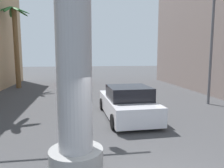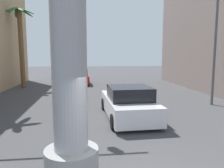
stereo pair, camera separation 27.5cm
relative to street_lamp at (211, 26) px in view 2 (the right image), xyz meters
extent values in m
plane|color=#424244|center=(-6.22, 1.54, -4.67)|extent=(93.98, 93.98, 0.00)
cylinder|color=gray|center=(-7.67, -7.03, -4.32)|extent=(1.34, 1.34, 0.70)
cylinder|color=#59595E|center=(0.31, 0.00, -0.75)|extent=(0.16, 0.16, 7.85)
cube|color=black|center=(-8.18, -3.06, 0.31)|extent=(0.24, 0.24, 0.70)
sphere|color=yellow|center=(-8.18, -3.19, 0.31)|extent=(0.14, 0.14, 0.14)
sphere|color=green|center=(-8.18, -3.19, 0.09)|extent=(0.14, 0.14, 0.14)
cylinder|color=black|center=(-6.32, -0.44, -4.35)|extent=(0.24, 0.65, 0.64)
cylinder|color=black|center=(-4.39, -0.37, -4.35)|extent=(0.24, 0.65, 0.64)
cylinder|color=black|center=(-6.20, -3.76, -4.35)|extent=(0.24, 0.65, 0.64)
cylinder|color=black|center=(-4.27, -3.69, -4.35)|extent=(0.24, 0.65, 0.64)
cube|color=silver|center=(-5.30, -2.07, -4.11)|extent=(2.20, 4.82, 0.80)
cube|color=black|center=(-5.28, -2.42, -3.41)|extent=(1.94, 2.06, 0.60)
cylinder|color=black|center=(-9.02, 12.43, -4.35)|extent=(0.26, 0.65, 0.64)
cylinder|color=black|center=(-7.29, 12.55, -4.35)|extent=(0.26, 0.65, 0.64)
cylinder|color=black|center=(-8.81, 9.26, -4.35)|extent=(0.26, 0.65, 0.64)
cylinder|color=black|center=(-7.07, 9.38, -4.35)|extent=(0.26, 0.65, 0.64)
cube|color=red|center=(-8.05, 10.90, -4.11)|extent=(2.14, 4.66, 0.80)
cube|color=black|center=(-8.05, 10.90, -3.41)|extent=(1.85, 2.61, 0.60)
cylinder|color=brown|center=(-13.18, 8.98, -1.10)|extent=(0.56, 0.79, 7.17)
ellipsoid|color=#21712D|center=(-12.58, 8.91, 2.31)|extent=(1.50, 0.37, 0.67)
ellipsoid|color=#2F682D|center=(-12.77, 9.41, 2.28)|extent=(1.35, 1.22, 0.76)
ellipsoid|color=#2F612D|center=(-13.62, 9.64, 2.26)|extent=(0.82, 1.48, 0.82)
ellipsoid|color=#265D2D|center=(-14.07, 9.24, 2.30)|extent=(1.50, 0.96, 0.68)
ellipsoid|color=#2C5F2D|center=(-14.06, 8.57, 2.24)|extent=(1.44, 0.94, 0.85)
ellipsoid|color=#286B2D|center=(-13.46, 8.14, 2.26)|extent=(0.55, 1.48, 0.80)
ellipsoid|color=#32642D|center=(-12.92, 8.27, 2.32)|extent=(1.14, 1.45, 0.63)
camera|label=1|loc=(-7.55, -12.21, -1.68)|focal=35.00mm
camera|label=2|loc=(-7.28, -12.25, -1.68)|focal=35.00mm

